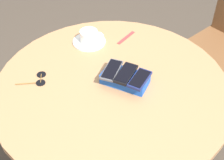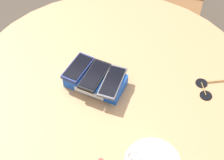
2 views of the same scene
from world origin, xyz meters
The scene contains 7 objects.
round_table centered at (0.00, 0.00, 0.62)m, with size 1.02×1.02×0.72m.
phone_box centered at (-0.05, -0.03, 0.75)m, with size 0.20×0.11×0.05m.
phone_navy centered at (-0.12, -0.03, 0.78)m, with size 0.06×0.13×0.01m.
phone_black centered at (-0.05, -0.03, 0.78)m, with size 0.06×0.14×0.01m.
phone_gray centered at (0.02, -0.03, 0.77)m, with size 0.08×0.15×0.01m.
coffee_cup centered at (0.24, -0.22, 0.76)m, with size 0.12×0.09×0.06m.
sunglasses centered at (0.30, 0.12, 0.73)m, with size 0.11×0.13×0.01m.
Camera 2 is at (0.37, -0.74, 1.72)m, focal length 60.00 mm.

